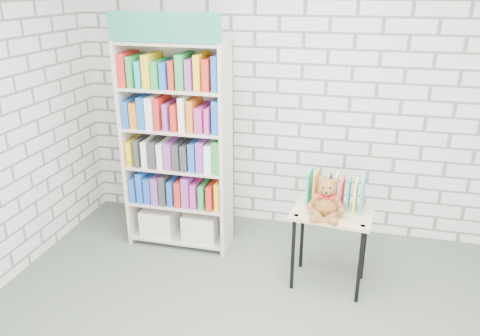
# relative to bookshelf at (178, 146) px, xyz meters

# --- Properties ---
(room_shell) EXTENTS (4.52, 4.02, 2.81)m
(room_shell) POSITION_rel_bookshelf_xyz_m (1.04, -1.36, 0.79)
(room_shell) COLOR silver
(room_shell) RESTS_ON ground
(bookshelf) EXTENTS (0.98, 0.38, 2.19)m
(bookshelf) POSITION_rel_bookshelf_xyz_m (0.00, 0.00, 0.00)
(bookshelf) COLOR beige
(bookshelf) RESTS_ON ground
(display_table) EXTENTS (0.68, 0.50, 0.68)m
(display_table) POSITION_rel_bookshelf_xyz_m (1.45, -0.37, -0.41)
(display_table) COLOR #D2B27E
(display_table) RESTS_ON ground
(table_books) EXTENTS (0.46, 0.24, 0.26)m
(table_books) POSITION_rel_bookshelf_xyz_m (1.47, -0.27, -0.18)
(table_books) COLOR teal
(table_books) RESTS_ON display_table
(teddy_bear) EXTENTS (0.30, 0.28, 0.32)m
(teddy_bear) POSITION_rel_bookshelf_xyz_m (1.41, -0.47, -0.18)
(teddy_bear) COLOR brown
(teddy_bear) RESTS_ON display_table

